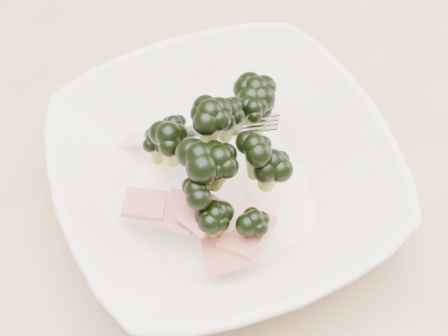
% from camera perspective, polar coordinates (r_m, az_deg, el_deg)
% --- Properties ---
extents(dining_table, '(1.20, 0.80, 0.75)m').
position_cam_1_polar(dining_table, '(0.74, -1.95, -1.42)').
color(dining_table, tan).
rests_on(dining_table, ground).
extents(broccoli_dish, '(0.37, 0.37, 0.14)m').
position_cam_1_polar(broccoli_dish, '(0.58, -0.04, -0.47)').
color(broccoli_dish, beige).
rests_on(broccoli_dish, dining_table).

